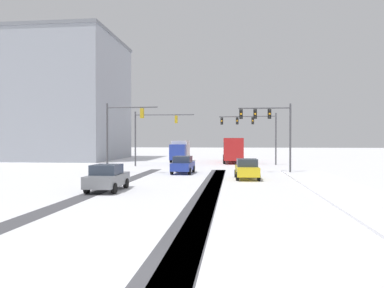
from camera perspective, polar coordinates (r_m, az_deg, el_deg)
The scene contains 16 objects.
ground_plane at distance 9.49m, azimuth -14.57°, elevation -18.46°, with size 300.00×300.00×0.00m, color white.
wheel_track_left_lane at distance 23.26m, azimuth 2.18°, elevation -7.05°, with size 1.16×32.15×0.01m, color #4C4C51.
wheel_track_right_lane at distance 23.24m, azimuth 3.00°, elevation -7.06°, with size 0.99×32.15×0.01m, color #4C4C51.
wheel_track_center at distance 23.23m, azimuth 3.21°, elevation -7.06°, with size 0.92×32.15×0.01m, color #4C4C51.
wheel_track_oncoming at distance 24.59m, azimuth -13.12°, elevation -6.65°, with size 1.13×32.15×0.01m, color #4C4C51.
sidewalk_kerb_right at distance 22.73m, azimuth 23.46°, elevation -7.14°, with size 4.00×32.15×0.12m, color white.
traffic_signal_near_right at distance 35.77m, azimuth 11.70°, elevation 3.22°, with size 4.88×0.40×6.50m.
traffic_signal_far_right at distance 47.88m, azimuth 9.19°, elevation 2.65°, with size 7.19×0.71×6.50m.
traffic_signal_near_left at distance 35.13m, azimuth -10.84°, elevation 2.62°, with size 4.89×0.42×6.50m.
traffic_signal_far_left at distance 44.73m, azimuth -6.12°, elevation 2.37°, with size 7.11×0.43×6.50m.
car_blue_lead at distance 34.88m, azimuth -1.39°, elevation -3.16°, with size 1.94×4.15×1.62m.
car_yellow_cab_second at distance 30.13m, azimuth 8.34°, elevation -3.76°, with size 1.96×4.16×1.62m.
car_grey_third at distance 23.51m, azimuth -12.77°, elevation -4.99°, with size 1.87×4.12×1.62m.
bus_oncoming at distance 52.82m, azimuth 6.18°, elevation -0.62°, with size 2.93×11.07×3.38m.
box_truck_delivery at distance 53.88m, azimuth -1.82°, elevation -0.97°, with size 2.47×7.46×3.02m.
office_building_far_left_block at distance 65.17m, azimuth -20.43°, elevation 6.43°, with size 21.50×18.01×19.55m.
Camera 1 is at (3.21, -8.38, 3.09)m, focal length 35.07 mm.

